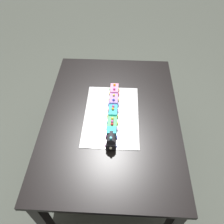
% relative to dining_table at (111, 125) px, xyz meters
% --- Properties ---
extents(ground_plane, '(8.00, 8.00, 0.00)m').
position_rel_dining_table_xyz_m(ground_plane, '(0.00, 0.00, -0.63)').
color(ground_plane, '#474C44').
extents(dining_table, '(1.40, 1.00, 0.74)m').
position_rel_dining_table_xyz_m(dining_table, '(0.00, 0.00, 0.00)').
color(dining_table, black).
rests_on(dining_table, ground).
extents(cake_board, '(0.60, 0.40, 0.00)m').
position_rel_dining_table_xyz_m(cake_board, '(0.01, -0.00, 0.11)').
color(cake_board, silver).
rests_on(cake_board, dining_table).
extents(cake_locomotive, '(0.14, 0.08, 0.12)m').
position_rel_dining_table_xyz_m(cake_locomotive, '(-0.24, -0.01, 0.16)').
color(cake_locomotive, '#232328').
rests_on(cake_locomotive, cake_board).
extents(cake_car_caboose_mint_green, '(0.10, 0.08, 0.07)m').
position_rel_dining_table_xyz_m(cake_car_caboose_mint_green, '(-0.11, -0.01, 0.14)').
color(cake_car_caboose_mint_green, '#59CC7A').
rests_on(cake_car_caboose_mint_green, cake_board).
extents(cake_car_flatbed_turquoise, '(0.10, 0.08, 0.07)m').
position_rel_dining_table_xyz_m(cake_car_flatbed_turquoise, '(0.01, -0.01, 0.14)').
color(cake_car_flatbed_turquoise, '#38B7C6').
rests_on(cake_car_flatbed_turquoise, cake_board).
extents(cake_car_gondola_lavender, '(0.10, 0.08, 0.07)m').
position_rel_dining_table_xyz_m(cake_car_gondola_lavender, '(0.13, -0.01, 0.14)').
color(cake_car_gondola_lavender, '#AD84E0').
rests_on(cake_car_gondola_lavender, cake_board).
extents(cake_car_hopper_bubblegum, '(0.10, 0.08, 0.07)m').
position_rel_dining_table_xyz_m(cake_car_hopper_bubblegum, '(0.25, -0.01, 0.14)').
color(cake_car_hopper_bubblegum, pink).
rests_on(cake_car_hopper_bubblegum, cake_board).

